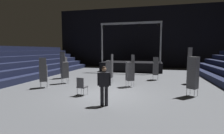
% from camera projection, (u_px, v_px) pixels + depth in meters
% --- Properties ---
extents(ground_plane, '(22.00, 30.00, 0.10)m').
position_uv_depth(ground_plane, '(106.00, 95.00, 9.34)').
color(ground_plane, '#515459').
extents(arena_end_wall, '(22.00, 0.30, 8.00)m').
position_uv_depth(arena_end_wall, '(136.00, 38.00, 23.43)').
color(arena_end_wall, black).
rests_on(arena_end_wall, ground_plane).
extents(stage_riser, '(6.55, 3.46, 5.16)m').
position_uv_depth(stage_riser, '(132.00, 66.00, 19.51)').
color(stage_riser, black).
rests_on(stage_riser, ground_plane).
extents(man_with_tie, '(0.57, 0.30, 1.69)m').
position_uv_depth(man_with_tie, '(104.00, 84.00, 7.25)').
color(man_with_tie, black).
rests_on(man_with_tie, ground_plane).
extents(chair_stack_front_left, '(0.62, 0.62, 1.96)m').
position_uv_depth(chair_stack_front_left, '(65.00, 69.00, 12.15)').
color(chair_stack_front_left, '#B2B5BA').
rests_on(chair_stack_front_left, ground_plane).
extents(chair_stack_front_right, '(0.45, 0.45, 1.79)m').
position_uv_depth(chair_stack_front_right, '(156.00, 68.00, 13.60)').
color(chair_stack_front_right, '#B2B5BA').
rests_on(chair_stack_front_right, ground_plane).
extents(chair_stack_mid_left, '(0.61, 0.61, 2.48)m').
position_uv_depth(chair_stack_mid_left, '(193.00, 72.00, 8.73)').
color(chair_stack_mid_left, '#B2B5BA').
rests_on(chair_stack_mid_left, ground_plane).
extents(chair_stack_mid_right, '(0.61, 0.61, 2.05)m').
position_uv_depth(chair_stack_mid_right, '(130.00, 71.00, 11.04)').
color(chair_stack_mid_right, '#B2B5BA').
rests_on(chair_stack_mid_right, ground_plane).
extents(chair_stack_mid_centre, '(0.47, 0.47, 2.22)m').
position_uv_depth(chair_stack_mid_centre, '(64.00, 65.00, 14.39)').
color(chair_stack_mid_centre, '#B2B5BA').
rests_on(chair_stack_mid_centre, ground_plane).
extents(chair_stack_rear_left, '(0.60, 0.60, 1.88)m').
position_uv_depth(chair_stack_rear_left, '(43.00, 73.00, 10.76)').
color(chair_stack_rear_left, '#B2B5BA').
rests_on(chair_stack_rear_left, ground_plane).
extents(chair_stack_rear_right, '(0.61, 0.61, 1.71)m').
position_uv_depth(chair_stack_rear_right, '(192.00, 71.00, 12.05)').
color(chair_stack_rear_right, '#B2B5BA').
rests_on(chair_stack_rear_right, ground_plane).
extents(chair_stack_rear_centre, '(0.45, 0.45, 2.05)m').
position_uv_depth(chair_stack_rear_centre, '(110.00, 69.00, 12.29)').
color(chair_stack_rear_centre, '#B2B5BA').
rests_on(chair_stack_rear_centre, ground_plane).
extents(loose_chair_near_man, '(0.50, 0.50, 0.95)m').
position_uv_depth(loose_chair_near_man, '(82.00, 85.00, 8.95)').
color(loose_chair_near_man, '#B2B5BA').
rests_on(loose_chair_near_man, ground_plane).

